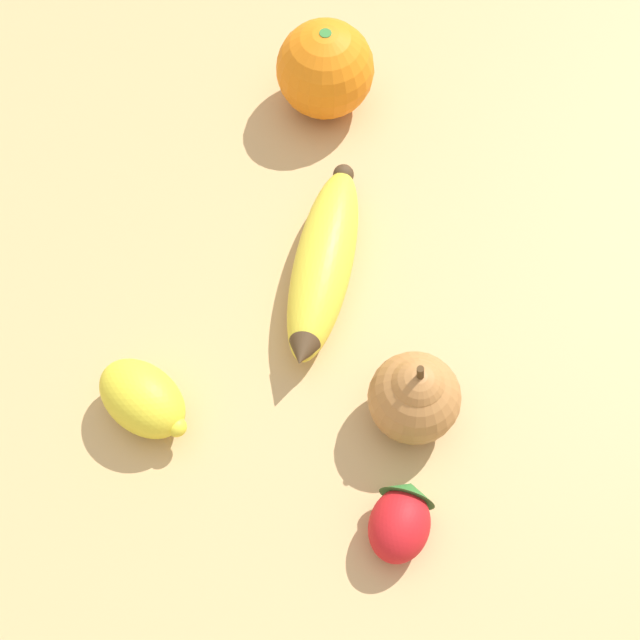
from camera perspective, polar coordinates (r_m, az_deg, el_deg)
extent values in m
plane|color=tan|center=(0.71, -7.08, 0.77)|extent=(3.00, 3.00, 0.00)
ellipsoid|color=yellow|center=(0.70, 0.24, 3.73)|extent=(0.18, 0.07, 0.04)
cone|color=#47331E|center=(0.65, -1.16, -2.14)|extent=(0.03, 0.03, 0.03)
sphere|color=#47331E|center=(0.75, 1.51, 9.28)|extent=(0.02, 0.02, 0.02)
sphere|color=orange|center=(0.79, 0.34, 15.75)|extent=(0.08, 0.08, 0.08)
cylinder|color=#337A33|center=(0.76, 0.35, 17.80)|extent=(0.01, 0.01, 0.00)
sphere|color=#B2753D|center=(0.64, 6.05, -4.98)|extent=(0.07, 0.07, 0.07)
sphere|color=#B2753D|center=(0.62, 6.21, -4.34)|extent=(0.04, 0.04, 0.04)
cylinder|color=#4C3319|center=(0.60, 6.44, -3.43)|extent=(0.01, 0.01, 0.02)
ellipsoid|color=red|center=(0.62, 5.10, -12.97)|extent=(0.06, 0.05, 0.04)
cone|color=#337A33|center=(0.63, 5.72, -10.84)|extent=(0.02, 0.04, 0.04)
ellipsoid|color=yellow|center=(0.66, -11.30, -4.94)|extent=(0.08, 0.09, 0.05)
sphere|color=yellow|center=(0.65, -9.16, -6.77)|extent=(0.01, 0.01, 0.01)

